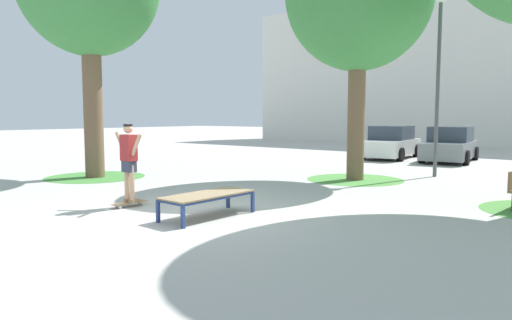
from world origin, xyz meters
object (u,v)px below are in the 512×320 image
skate_box (208,196)px  skateboard (130,203)px  light_post (439,56)px  car_grey (450,145)px  skater (129,157)px  car_white (391,143)px

skate_box → skateboard: size_ratio=2.37×
skateboard → light_post: bearing=69.0°
skate_box → skateboard: 2.10m
skate_box → car_grey: (0.35, 14.47, 0.28)m
skate_box → car_grey: 14.48m
skater → car_grey: (2.40, 14.77, -0.38)m
skate_box → car_white: (-2.27, 14.42, 0.28)m
skateboard → car_grey: bearing=80.8°
skateboard → car_grey: (2.40, 14.77, 0.61)m
car_grey → light_post: light_post is taller
skateboard → car_white: (-0.22, 14.72, 0.61)m
skate_box → light_post: bearing=80.5°
skateboard → skater: 0.99m
car_grey → light_post: 6.48m
car_white → car_grey: bearing=1.2°
car_white → light_post: size_ratio=0.74×
skater → car_white: size_ratio=0.39×
car_grey → light_post: bearing=-78.5°
skateboard → car_white: 14.73m
skater → car_white: bearing=90.9°
skate_box → car_grey: bearing=88.6°
car_grey → light_post: (1.13, -5.56, 3.13)m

